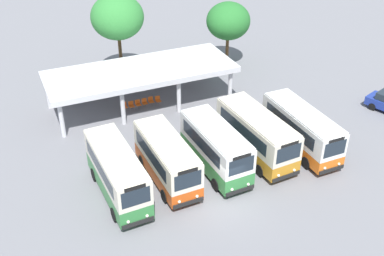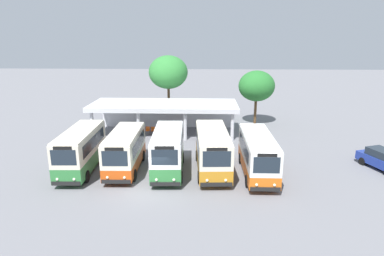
% 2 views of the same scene
% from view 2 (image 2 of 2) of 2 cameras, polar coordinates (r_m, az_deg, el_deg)
% --- Properties ---
extents(ground_plane, '(180.00, 180.00, 0.00)m').
position_cam_2_polar(ground_plane, '(23.94, -7.07, -10.53)').
color(ground_plane, slate).
extents(city_bus_nearest_orange, '(2.46, 7.30, 3.35)m').
position_cam_2_polar(city_bus_nearest_orange, '(27.78, -18.52, -3.40)').
color(city_bus_nearest_orange, black).
rests_on(city_bus_nearest_orange, ground).
extents(city_bus_second_in_row, '(2.45, 6.91, 3.18)m').
position_cam_2_polar(city_bus_second_in_row, '(27.02, -11.40, -3.62)').
color(city_bus_second_in_row, black).
rests_on(city_bus_second_in_row, ground).
extents(city_bus_middle_cream, '(2.53, 6.85, 3.41)m').
position_cam_2_polar(city_bus_middle_cream, '(26.11, -4.12, -3.75)').
color(city_bus_middle_cream, black).
rests_on(city_bus_middle_cream, ground).
extents(city_bus_fourth_amber, '(2.79, 7.62, 3.33)m').
position_cam_2_polar(city_bus_fourth_amber, '(26.38, 3.52, -3.62)').
color(city_bus_fourth_amber, black).
rests_on(city_bus_fourth_amber, ground).
extents(city_bus_fifth_blue, '(2.29, 7.56, 3.18)m').
position_cam_2_polar(city_bus_fifth_blue, '(26.16, 11.18, -4.24)').
color(city_bus_fifth_blue, black).
rests_on(city_bus_fifth_blue, ground).
extents(parked_car_flank, '(3.05, 4.49, 1.62)m').
position_cam_2_polar(parked_car_flank, '(31.12, 29.92, -4.69)').
color(parked_car_flank, black).
rests_on(parked_car_flank, ground).
extents(terminal_canopy, '(15.90, 6.00, 3.40)m').
position_cam_2_polar(terminal_canopy, '(37.33, -4.64, 3.36)').
color(terminal_canopy, silver).
rests_on(terminal_canopy, ground).
extents(waiting_chair_end_by_column, '(0.45, 0.45, 0.86)m').
position_cam_2_polar(waiting_chair_end_by_column, '(36.93, -7.60, -0.29)').
color(waiting_chair_end_by_column, slate).
rests_on(waiting_chair_end_by_column, ground).
extents(waiting_chair_second_from_end, '(0.45, 0.45, 0.86)m').
position_cam_2_polar(waiting_chair_second_from_end, '(36.76, -6.69, -0.33)').
color(waiting_chair_second_from_end, slate).
rests_on(waiting_chair_second_from_end, ground).
extents(waiting_chair_middle_seat, '(0.45, 0.45, 0.86)m').
position_cam_2_polar(waiting_chair_middle_seat, '(36.70, -5.76, -0.33)').
color(waiting_chair_middle_seat, slate).
rests_on(waiting_chair_middle_seat, ground).
extents(waiting_chair_fourth_seat, '(0.45, 0.45, 0.86)m').
position_cam_2_polar(waiting_chair_fourth_seat, '(36.64, -4.82, -0.33)').
color(waiting_chair_fourth_seat, slate).
rests_on(waiting_chair_fourth_seat, ground).
extents(waiting_chair_fifth_seat, '(0.45, 0.45, 0.86)m').
position_cam_2_polar(waiting_chair_fifth_seat, '(36.62, -3.88, -0.32)').
color(waiting_chair_fifth_seat, slate).
rests_on(waiting_chair_fifth_seat, ground).
extents(waiting_chair_far_end_seat, '(0.45, 0.45, 0.86)m').
position_cam_2_polar(waiting_chair_far_end_seat, '(36.45, -2.95, -0.38)').
color(waiting_chair_far_end_seat, slate).
rests_on(waiting_chair_far_end_seat, ground).
extents(roadside_tree_behind_canopy, '(4.83, 4.83, 8.22)m').
position_cam_2_polar(roadside_tree_behind_canopy, '(41.83, -4.09, 9.50)').
color(roadside_tree_behind_canopy, brown).
rests_on(roadside_tree_behind_canopy, ground).
extents(roadside_tree_east_of_canopy, '(4.34, 4.34, 6.53)m').
position_cam_2_polar(roadside_tree_east_of_canopy, '(41.08, 11.01, 7.07)').
color(roadside_tree_east_of_canopy, brown).
rests_on(roadside_tree_east_of_canopy, ground).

